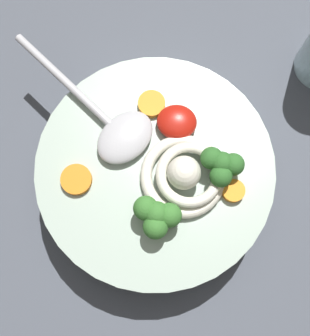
% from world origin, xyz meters
% --- Properties ---
extents(table_slab, '(1.28, 1.28, 0.03)m').
position_xyz_m(table_slab, '(0.00, 0.00, 0.01)').
color(table_slab, '#474C56').
rests_on(table_slab, ground).
extents(soup_bowl, '(0.23, 0.23, 0.06)m').
position_xyz_m(soup_bowl, '(0.03, 0.01, 0.06)').
color(soup_bowl, '#9EB2A3').
rests_on(soup_bowl, table_slab).
extents(noodle_pile, '(0.09, 0.09, 0.04)m').
position_xyz_m(noodle_pile, '(0.06, 0.00, 0.10)').
color(noodle_pile, silver).
rests_on(noodle_pile, soup_bowl).
extents(soup_spoon, '(0.16, 0.13, 0.02)m').
position_xyz_m(soup_spoon, '(-0.01, 0.04, 0.10)').
color(soup_spoon, '#B7B7BC').
rests_on(soup_spoon, soup_bowl).
extents(chili_sauce_dollop, '(0.04, 0.03, 0.02)m').
position_xyz_m(chili_sauce_dollop, '(0.05, 0.05, 0.10)').
color(chili_sauce_dollop, '#B2190F').
rests_on(chili_sauce_dollop, soup_bowl).
extents(broccoli_floret_rear, '(0.04, 0.04, 0.03)m').
position_xyz_m(broccoli_floret_rear, '(0.04, -0.04, 0.12)').
color(broccoli_floret_rear, '#7A9E60').
rests_on(broccoli_floret_rear, soup_bowl).
extents(broccoli_floret_right, '(0.04, 0.04, 0.03)m').
position_xyz_m(broccoli_floret_right, '(0.09, 0.01, 0.11)').
color(broccoli_floret_right, '#7A9E60').
rests_on(broccoli_floret_right, soup_bowl).
extents(carrot_slice_beside_noodles, '(0.03, 0.03, 0.01)m').
position_xyz_m(carrot_slice_beside_noodles, '(-0.04, -0.01, 0.10)').
color(carrot_slice_beside_noodles, orange).
rests_on(carrot_slice_beside_noodles, soup_bowl).
extents(carrot_slice_beside_chili, '(0.02, 0.02, 0.01)m').
position_xyz_m(carrot_slice_beside_chili, '(0.11, -0.01, 0.10)').
color(carrot_slice_beside_chili, orange).
rests_on(carrot_slice_beside_chili, soup_bowl).
extents(carrot_slice_near_spoon, '(0.03, 0.03, 0.01)m').
position_xyz_m(carrot_slice_near_spoon, '(0.02, 0.07, 0.10)').
color(carrot_slice_near_spoon, orange).
rests_on(carrot_slice_near_spoon, soup_bowl).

